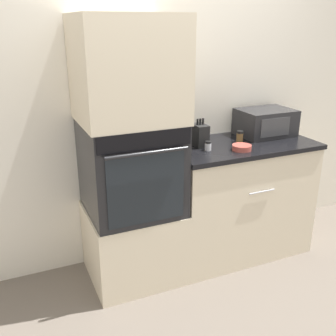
% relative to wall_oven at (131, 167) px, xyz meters
% --- Properties ---
extents(ground_plane, '(12.00, 12.00, 0.00)m').
position_rel_wall_oven_xyz_m(ground_plane, '(0.33, -0.30, -0.87)').
color(ground_plane, '#6B6056').
extents(wall_back, '(8.00, 0.05, 2.50)m').
position_rel_wall_oven_xyz_m(wall_back, '(0.33, 0.33, 0.38)').
color(wall_back, silver).
rests_on(wall_back, ground_plane).
extents(oven_cabinet_base, '(0.66, 0.60, 0.55)m').
position_rel_wall_oven_xyz_m(oven_cabinet_base, '(0.00, 0.00, -0.60)').
color(oven_cabinet_base, beige).
rests_on(oven_cabinet_base, ground_plane).
extents(wall_oven, '(0.63, 0.64, 0.65)m').
position_rel_wall_oven_xyz_m(wall_oven, '(0.00, 0.00, 0.00)').
color(wall_oven, black).
rests_on(wall_oven, oven_cabinet_base).
extents(oven_cabinet_upper, '(0.66, 0.60, 0.67)m').
position_rel_wall_oven_xyz_m(oven_cabinet_upper, '(0.00, 0.00, 0.66)').
color(oven_cabinet_upper, beige).
rests_on(oven_cabinet_upper, wall_oven).
extents(counter_unit, '(1.15, 0.63, 0.94)m').
position_rel_wall_oven_xyz_m(counter_unit, '(0.89, 0.00, -0.40)').
color(counter_unit, beige).
rests_on(counter_unit, ground_plane).
extents(microwave, '(0.43, 0.33, 0.21)m').
position_rel_wall_oven_xyz_m(microwave, '(1.19, 0.11, 0.18)').
color(microwave, '#232326').
rests_on(microwave, counter_unit).
extents(knife_block, '(0.09, 0.14, 0.21)m').
position_rel_wall_oven_xyz_m(knife_block, '(0.56, 0.05, 0.15)').
color(knife_block, black).
rests_on(knife_block, counter_unit).
extents(bowl, '(0.14, 0.14, 0.04)m').
position_rel_wall_oven_xyz_m(bowl, '(0.79, -0.16, 0.09)').
color(bowl, '#B24C42').
rests_on(bowl, counter_unit).
extents(condiment_jar_near, '(0.05, 0.05, 0.07)m').
position_rel_wall_oven_xyz_m(condiment_jar_near, '(0.56, -0.07, 0.10)').
color(condiment_jar_near, silver).
rests_on(condiment_jar_near, counter_unit).
extents(condiment_jar_mid, '(0.06, 0.06, 0.07)m').
position_rel_wall_oven_xyz_m(condiment_jar_mid, '(0.49, 0.21, 0.10)').
color(condiment_jar_mid, silver).
rests_on(condiment_jar_mid, counter_unit).
extents(condiment_jar_far, '(0.05, 0.05, 0.09)m').
position_rel_wall_oven_xyz_m(condiment_jar_far, '(0.90, 0.03, 0.11)').
color(condiment_jar_far, brown).
rests_on(condiment_jar_far, counter_unit).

